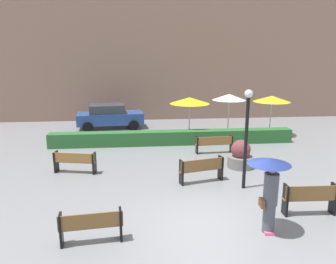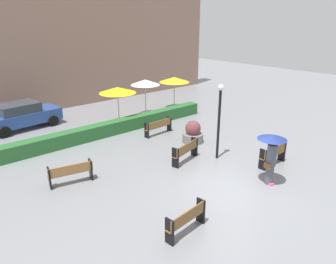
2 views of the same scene
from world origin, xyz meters
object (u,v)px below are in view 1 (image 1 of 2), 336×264
Objects in this scene: bench_back_row at (214,143)px; patio_umbrella_yellow at (190,101)px; pedestrian_with_umbrella at (270,183)px; planter_pot at (240,156)px; patio_umbrella_yellow_far at (272,99)px; bench_mid_center at (202,168)px; patio_umbrella_white at (229,97)px; lamp_post at (247,128)px; bench_near_left at (91,225)px; parked_car at (110,116)px; bench_far_left at (75,161)px; bench_near_right at (310,197)px.

bench_back_row is 0.79× the size of patio_umbrella_yellow.
pedestrian_with_umbrella is 5.33m from planter_pot.
pedestrian_with_umbrella is 10.25m from patio_umbrella_yellow.
patio_umbrella_yellow_far reaches higher than bench_back_row.
bench_mid_center is at bearing -128.43° from patio_umbrella_yellow_far.
patio_umbrella_yellow_far is (2.55, -0.01, -0.13)m from patio_umbrella_white.
patio_umbrella_white is 1.06× the size of patio_umbrella_yellow_far.
planter_pot is at bearing -74.74° from patio_umbrella_yellow.
lamp_post is (-0.57, -2.19, 1.69)m from planter_pot.
parked_car reaches higher than bench_near_left.
patio_umbrella_yellow reaches higher than parked_car.
bench_far_left is 0.40× the size of parked_car.
bench_mid_center is 1.00× the size of bench_far_left.
bench_mid_center is 3.89m from pedestrian_with_umbrella.
bench_near_left is 1.35× the size of planter_pot.
bench_near_right is 1.34× the size of planter_pot.
patio_umbrella_white is 2.55m from patio_umbrella_yellow_far.
patio_umbrella_yellow is (5.49, 5.08, 1.67)m from bench_far_left.
pedestrian_with_umbrella is at bearing -100.26° from patio_umbrella_white.
planter_pot is at bearing 37.61° from bench_mid_center.
bench_far_left is at bearing -152.33° from patio_umbrella_yellow_far.
bench_near_left is (-4.92, -7.37, 0.00)m from bench_back_row.
bench_near_right is (6.25, 0.91, 0.05)m from bench_near_left.
patio_umbrella_yellow is (-0.80, 7.24, -0.01)m from lamp_post.
bench_back_row is 7.34m from pedestrian_with_umbrella.
patio_umbrella_yellow is at bearing 42.79° from bench_far_left.
bench_back_row is 0.79× the size of patio_umbrella_yellow_far.
patio_umbrella_yellow_far is at bearing 27.67° from bench_far_left.
planter_pot is 0.50× the size of patio_umbrella_yellow.
bench_near_right is 0.45× the size of lamp_post.
bench_near_left is 11.23m from patio_umbrella_yellow.
bench_far_left is 9.73m from patio_umbrella_white.
planter_pot is at bearing 43.52° from bench_near_left.
lamp_post reaches higher than patio_umbrella_yellow.
lamp_post is at bearing 83.10° from pedestrian_with_umbrella.
planter_pot is (0.93, 5.16, -0.91)m from pedestrian_with_umbrella.
parked_car is at bearing 126.41° from planter_pot.
bench_mid_center is at bearing 154.20° from lamp_post.
bench_back_row is 0.43× the size of parked_car.
planter_pot reaches higher than bench_far_left.
patio_umbrella_white is at bearing 88.43° from bench_near_right.
lamp_post is 0.81× the size of parked_car.
planter_pot is 6.68m from patio_umbrella_yellow_far.
planter_pot is at bearing 99.34° from bench_near_right.
bench_near_right is 2.03m from pedestrian_with_umbrella.
patio_umbrella_white is at bearing 179.73° from patio_umbrella_yellow_far.
patio_umbrella_yellow reaches higher than bench_far_left.
planter_pot is 0.27× the size of parked_car.
patio_umbrella_white reaches higher than patio_umbrella_yellow_far.
patio_umbrella_yellow reaches higher than bench_near_right.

